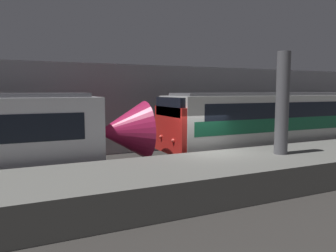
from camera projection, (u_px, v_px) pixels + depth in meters
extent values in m
plane|color=#33302D|center=(210.00, 175.00, 14.02)|extent=(120.00, 120.00, 0.00)
cube|color=slate|center=(238.00, 173.00, 12.24)|extent=(40.00, 3.84, 1.05)
cube|color=#939399|center=(153.00, 109.00, 19.37)|extent=(50.00, 0.15, 5.07)
cylinder|color=#56565B|center=(282.00, 103.00, 12.98)|extent=(0.52, 0.52, 4.07)
cone|color=#B21E4C|center=(121.00, 131.00, 14.35)|extent=(2.20, 2.62, 2.62)
sphere|color=#F2EFCC|center=(142.00, 139.00, 14.80)|extent=(0.20, 0.20, 0.20)
cube|color=black|center=(302.00, 147.00, 19.16)|extent=(15.62, 2.48, 0.57)
cube|color=silver|center=(304.00, 119.00, 18.98)|extent=(16.98, 3.02, 2.76)
cube|color=#145638|center=(326.00, 122.00, 17.62)|extent=(16.30, 0.02, 0.66)
cube|color=black|center=(327.00, 109.00, 17.54)|extent=(15.28, 0.02, 0.77)
cube|color=red|center=(170.00, 130.00, 15.36)|extent=(0.25, 2.96, 2.21)
cube|color=black|center=(170.00, 107.00, 15.24)|extent=(0.25, 2.66, 0.88)
sphere|color=#EA4C42|center=(173.00, 141.00, 14.72)|extent=(0.18, 0.18, 0.18)
sphere|color=#EA4C42|center=(161.00, 137.00, 15.94)|extent=(0.18, 0.18, 0.18)
cube|color=#4C4C51|center=(305.00, 94.00, 18.83)|extent=(16.30, 2.17, 0.14)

